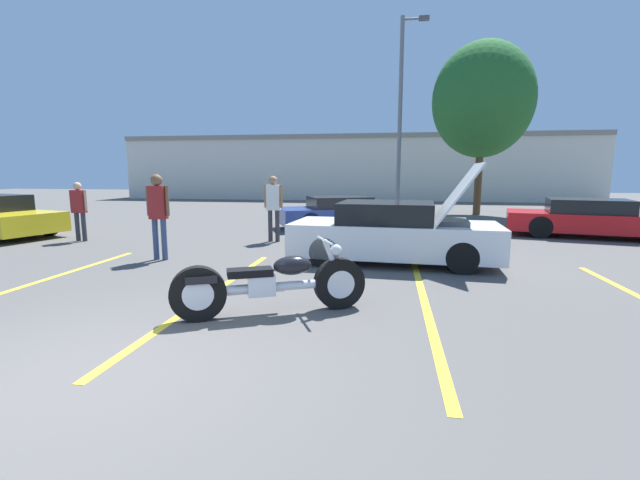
{
  "coord_description": "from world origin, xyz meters",
  "views": [
    {
      "loc": [
        2.71,
        -3.31,
        1.91
      ],
      "look_at": [
        1.61,
        3.54,
        0.8
      ],
      "focal_mm": 24.0,
      "sensor_mm": 36.0,
      "label": 1
    }
  ],
  "objects_px": {
    "motorcycle": "(271,284)",
    "show_car_hood_open": "(395,233)",
    "spectator_by_show_car": "(273,203)",
    "parked_car_mid_row": "(343,213)",
    "parked_car_right_row": "(593,219)",
    "tree_background": "(483,100)",
    "light_pole": "(402,109)",
    "spectator_midground": "(158,209)",
    "spectator_near_motorcycle": "(79,207)"
  },
  "relations": [
    {
      "from": "motorcycle",
      "to": "parked_car_mid_row",
      "type": "xyz_separation_m",
      "value": [
        -0.01,
        9.13,
        0.11
      ]
    },
    {
      "from": "light_pole",
      "to": "tree_background",
      "type": "distance_m",
      "value": 3.5
    },
    {
      "from": "light_pole",
      "to": "parked_car_mid_row",
      "type": "bearing_deg",
      "value": -110.2
    },
    {
      "from": "show_car_hood_open",
      "to": "spectator_midground",
      "type": "bearing_deg",
      "value": -169.77
    },
    {
      "from": "parked_car_right_row",
      "to": "spectator_by_show_car",
      "type": "height_order",
      "value": "spectator_by_show_car"
    },
    {
      "from": "parked_car_right_row",
      "to": "spectator_midground",
      "type": "distance_m",
      "value": 11.99
    },
    {
      "from": "motorcycle",
      "to": "spectator_midground",
      "type": "distance_m",
      "value": 4.67
    },
    {
      "from": "motorcycle",
      "to": "parked_car_right_row",
      "type": "relative_size",
      "value": 0.49
    },
    {
      "from": "light_pole",
      "to": "parked_car_right_row",
      "type": "relative_size",
      "value": 1.72
    },
    {
      "from": "parked_car_mid_row",
      "to": "spectator_near_motorcycle",
      "type": "xyz_separation_m",
      "value": [
        -6.9,
        -3.96,
        0.44
      ]
    },
    {
      "from": "motorcycle",
      "to": "spectator_near_motorcycle",
      "type": "distance_m",
      "value": 8.64
    },
    {
      "from": "tree_background",
      "to": "motorcycle",
      "type": "xyz_separation_m",
      "value": [
        -5.47,
        -14.86,
        -4.58
      ]
    },
    {
      "from": "spectator_by_show_car",
      "to": "tree_background",
      "type": "bearing_deg",
      "value": 51.62
    },
    {
      "from": "motorcycle",
      "to": "show_car_hood_open",
      "type": "xyz_separation_m",
      "value": [
        1.67,
        3.69,
        0.2
      ]
    },
    {
      "from": "light_pole",
      "to": "tree_background",
      "type": "xyz_separation_m",
      "value": [
        3.48,
        0.29,
        0.34
      ]
    },
    {
      "from": "tree_background",
      "to": "motorcycle",
      "type": "distance_m",
      "value": 16.48
    },
    {
      "from": "tree_background",
      "to": "spectator_midground",
      "type": "distance_m",
      "value": 15.19
    },
    {
      "from": "show_car_hood_open",
      "to": "parked_car_mid_row",
      "type": "distance_m",
      "value": 5.69
    },
    {
      "from": "light_pole",
      "to": "spectator_midground",
      "type": "xyz_separation_m",
      "value": [
        -5.38,
        -11.43,
        -3.54
      ]
    },
    {
      "from": "spectator_by_show_car",
      "to": "spectator_midground",
      "type": "xyz_separation_m",
      "value": [
        -1.8,
        -2.81,
        0.04
      ]
    },
    {
      "from": "spectator_midground",
      "to": "tree_background",
      "type": "bearing_deg",
      "value": 52.93
    },
    {
      "from": "motorcycle",
      "to": "spectator_by_show_car",
      "type": "distance_m",
      "value": 6.19
    },
    {
      "from": "parked_car_right_row",
      "to": "spectator_by_show_car",
      "type": "xyz_separation_m",
      "value": [
        -9.05,
        -2.26,
        0.53
      ]
    },
    {
      "from": "motorcycle",
      "to": "spectator_by_show_car",
      "type": "bearing_deg",
      "value": 79.93
    },
    {
      "from": "spectator_near_motorcycle",
      "to": "motorcycle",
      "type": "bearing_deg",
      "value": -36.78
    },
    {
      "from": "light_pole",
      "to": "parked_car_mid_row",
      "type": "distance_m",
      "value": 7.13
    },
    {
      "from": "show_car_hood_open",
      "to": "spectator_midground",
      "type": "relative_size",
      "value": 2.36
    },
    {
      "from": "spectator_midground",
      "to": "spectator_by_show_car",
      "type": "bearing_deg",
      "value": 57.39
    },
    {
      "from": "spectator_by_show_car",
      "to": "motorcycle",
      "type": "bearing_deg",
      "value": -75.06
    },
    {
      "from": "tree_background",
      "to": "parked_car_mid_row",
      "type": "relative_size",
      "value": 1.59
    },
    {
      "from": "show_car_hood_open",
      "to": "spectator_near_motorcycle",
      "type": "bearing_deg",
      "value": 174.25
    },
    {
      "from": "light_pole",
      "to": "parked_car_right_row",
      "type": "height_order",
      "value": "light_pole"
    },
    {
      "from": "show_car_hood_open",
      "to": "spectator_near_motorcycle",
      "type": "height_order",
      "value": "show_car_hood_open"
    },
    {
      "from": "motorcycle",
      "to": "spectator_midground",
      "type": "bearing_deg",
      "value": 112.17
    },
    {
      "from": "parked_car_mid_row",
      "to": "spectator_near_motorcycle",
      "type": "distance_m",
      "value": 7.97
    },
    {
      "from": "spectator_by_show_car",
      "to": "spectator_midground",
      "type": "distance_m",
      "value": 3.34
    },
    {
      "from": "parked_car_mid_row",
      "to": "spectator_near_motorcycle",
      "type": "relative_size",
      "value": 2.88
    },
    {
      "from": "spectator_near_motorcycle",
      "to": "spectator_by_show_car",
      "type": "xyz_separation_m",
      "value": [
        5.32,
        0.78,
        0.11
      ]
    },
    {
      "from": "light_pole",
      "to": "spectator_near_motorcycle",
      "type": "relative_size",
      "value": 5.24
    },
    {
      "from": "tree_background",
      "to": "parked_car_mid_row",
      "type": "bearing_deg",
      "value": -133.71
    },
    {
      "from": "parked_car_right_row",
      "to": "tree_background",
      "type": "bearing_deg",
      "value": 119.77
    },
    {
      "from": "motorcycle",
      "to": "parked_car_mid_row",
      "type": "bearing_deg",
      "value": 65.06
    },
    {
      "from": "spectator_by_show_car",
      "to": "parked_car_mid_row",
      "type": "bearing_deg",
      "value": 63.61
    },
    {
      "from": "light_pole",
      "to": "spectator_midground",
      "type": "bearing_deg",
      "value": -115.19
    },
    {
      "from": "show_car_hood_open",
      "to": "spectator_by_show_car",
      "type": "bearing_deg",
      "value": 149.24
    },
    {
      "from": "parked_car_mid_row",
      "to": "show_car_hood_open",
      "type": "bearing_deg",
      "value": -96.48
    },
    {
      "from": "motorcycle",
      "to": "spectator_midground",
      "type": "relative_size",
      "value": 1.32
    },
    {
      "from": "parked_car_right_row",
      "to": "spectator_midground",
      "type": "relative_size",
      "value": 2.68
    },
    {
      "from": "show_car_hood_open",
      "to": "parked_car_right_row",
      "type": "xyz_separation_m",
      "value": [
        5.79,
        4.52,
        -0.08
      ]
    },
    {
      "from": "parked_car_right_row",
      "to": "show_car_hood_open",
      "type": "bearing_deg",
      "value": -128.97
    }
  ]
}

